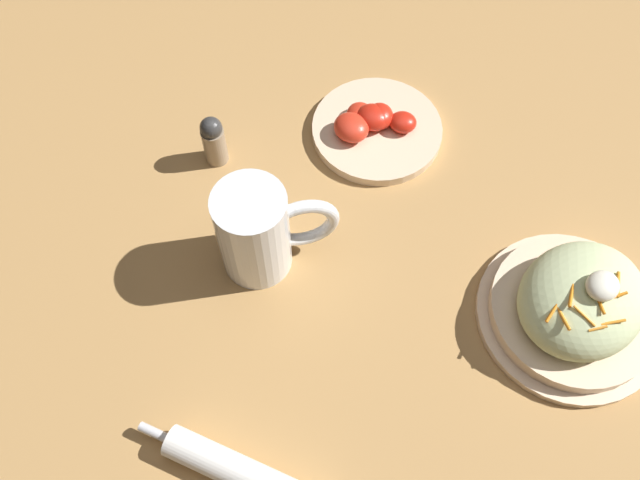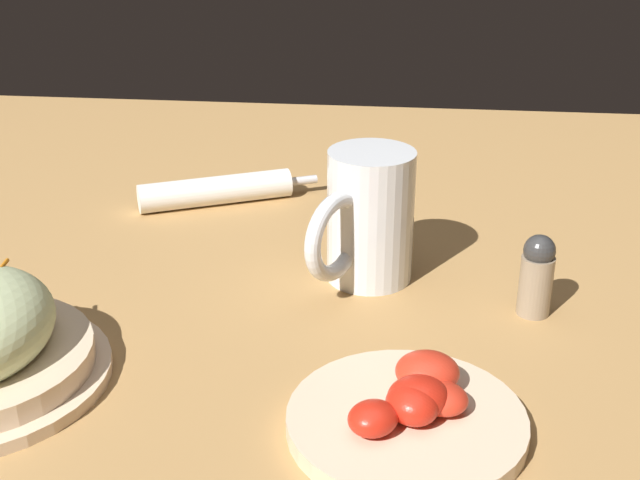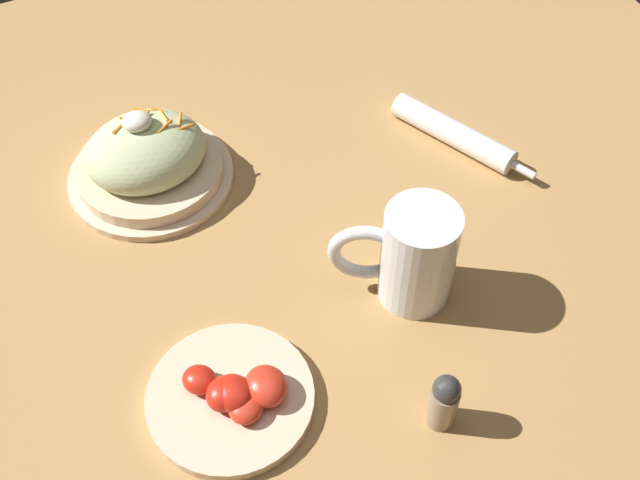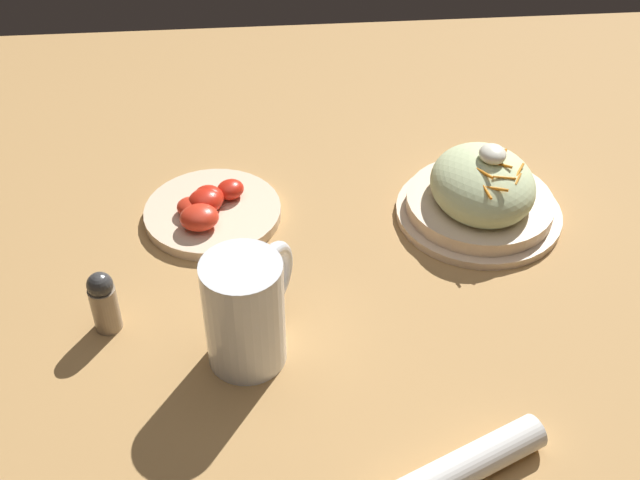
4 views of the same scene
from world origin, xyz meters
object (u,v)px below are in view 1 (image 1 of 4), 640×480
Objects in this scene: salad_plate at (577,305)px; salt_shaker at (214,140)px; napkin_roll at (246,475)px; tomato_plate at (375,127)px; beer_mug at (258,235)px.

salt_shaker is at bearing -70.62° from salad_plate.
tomato_plate is (-0.42, -0.24, -0.00)m from napkin_roll.
salad_plate is 1.03× the size of napkin_roll.
beer_mug is at bearing 10.78° from tomato_plate.
beer_mug reaches higher than tomato_plate.
napkin_roll is at bearing 29.48° from tomato_plate.
salad_plate is at bearing 163.98° from napkin_roll.
salt_shaker is at bearing -123.62° from napkin_roll.
napkin_roll is (0.40, -0.11, -0.02)m from salad_plate.
salad_plate is 2.74× the size of salt_shaker.
salt_shaker is (-0.05, -0.16, -0.02)m from beer_mug.
tomato_plate is (-0.24, -0.05, -0.04)m from beer_mug.
beer_mug is 0.75× the size of tomato_plate.
beer_mug is 0.64× the size of napkin_roll.
salt_shaker is (-0.23, -0.35, 0.02)m from napkin_roll.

